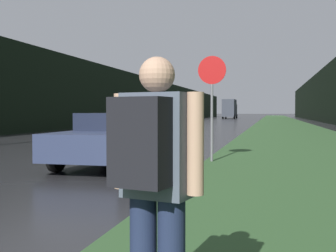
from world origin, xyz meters
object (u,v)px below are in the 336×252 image
object	(u,v)px
stop_sign	(212,95)
hitchhiker_with_backpack	(154,179)
delivery_truck	(230,109)
car_passing_near	(117,138)

from	to	relation	value
stop_sign	hitchhiker_with_backpack	xyz separation A→B (m)	(0.89, -8.86, -0.83)
hitchhiker_with_backpack	delivery_truck	bearing A→B (deg)	107.54
stop_sign	delivery_truck	xyz separation A→B (m)	(-6.41, 72.21, 0.19)
stop_sign	car_passing_near	size ratio (longest dim) A/B	0.60
hitchhiker_with_backpack	car_passing_near	world-z (taller)	hitchhiker_with_backpack
hitchhiker_with_backpack	delivery_truck	world-z (taller)	delivery_truck
stop_sign	delivery_truck	distance (m)	72.50
stop_sign	hitchhiker_with_backpack	size ratio (longest dim) A/B	1.70
hitchhiker_with_backpack	delivery_truck	distance (m)	81.40
hitchhiker_with_backpack	delivery_truck	size ratio (longest dim) A/B	0.20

